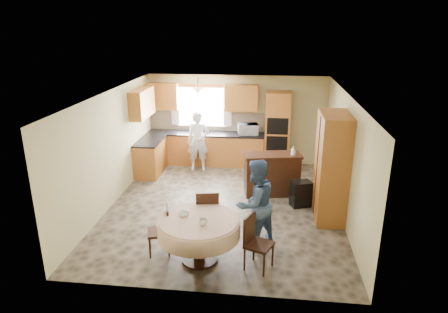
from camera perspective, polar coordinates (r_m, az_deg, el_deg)
floor at (r=8.95m, az=0.03°, el=-7.06°), size 5.00×6.00×0.01m
ceiling at (r=8.18m, az=0.03°, el=8.90°), size 5.00×6.00×0.01m
wall_back at (r=11.36m, az=1.79°, el=5.29°), size 5.00×0.02×2.50m
wall_front at (r=5.74m, az=-3.47°, el=-8.83°), size 5.00×0.02×2.50m
wall_left at (r=9.10m, az=-15.80°, el=1.11°), size 0.02×6.00×2.50m
wall_right at (r=8.58m, az=16.86°, el=-0.08°), size 0.02×6.00×2.50m
window at (r=11.39m, az=-3.26°, el=7.11°), size 1.40×0.03×1.10m
curtain_left at (r=11.48m, az=-7.03°, el=7.35°), size 0.22×0.02×1.15m
curtain_right at (r=11.22m, az=0.50°, el=7.22°), size 0.22×0.02×1.15m
base_cab_back at (r=11.39m, az=-2.65°, el=1.08°), size 3.30×0.60×0.88m
counter_back at (r=11.26m, az=-2.68°, el=3.31°), size 3.30×0.64×0.04m
base_cab_left at (r=10.86m, az=-10.46°, el=-0.12°), size 0.60×1.20×0.88m
counter_left at (r=10.72m, az=-10.60°, el=2.20°), size 0.64×1.20×0.04m
backsplash at (r=11.46m, az=-2.47°, el=5.05°), size 3.30×0.02×0.55m
wall_cab_left at (r=11.41m, az=-8.67°, el=8.54°), size 0.85×0.33×0.72m
wall_cab_right at (r=11.05m, az=2.53°, el=8.39°), size 0.90×0.33×0.72m
wall_cab_side at (r=10.52m, az=-11.64°, el=7.50°), size 0.33×1.20×0.72m
oven_tower at (r=11.07m, az=7.60°, el=3.75°), size 0.66×0.62×2.12m
oven_upper at (r=10.71m, az=7.65°, el=4.29°), size 0.56×0.01×0.45m
oven_lower at (r=10.85m, az=7.54°, el=1.74°), size 0.56×0.01×0.45m
pendant at (r=10.82m, az=-3.75°, el=9.28°), size 0.36×0.36×0.18m
sideboard at (r=9.43m, az=6.84°, el=-2.71°), size 1.39×0.78×0.94m
space_heater at (r=9.00m, az=10.91°, el=-5.25°), size 0.50×0.43×0.58m
cupboard at (r=8.37m, az=15.13°, el=-1.46°), size 0.58×1.15×2.20m
dining_table at (r=6.79m, az=-3.60°, el=-10.21°), size 1.39×1.39×0.79m
chair_left at (r=7.16m, az=-8.79°, el=-10.05°), size 0.47×0.47×0.87m
chair_back at (r=7.43m, az=-2.37°, el=-8.02°), size 0.51×0.51×1.01m
chair_right at (r=6.69m, az=4.44°, el=-11.71°), size 0.53×0.53×0.94m
framed_picture at (r=9.95m, az=15.38°, el=4.22°), size 0.06×0.60×0.49m
microwave at (r=11.04m, az=3.43°, el=3.89°), size 0.60×0.46×0.30m
person_sink at (r=10.85m, az=-3.72°, el=2.18°), size 0.64×0.47×1.61m
person_dining at (r=7.17m, az=4.49°, el=-6.73°), size 1.01×1.00×1.65m
bowl_sideboard at (r=9.26m, az=5.23°, el=0.22°), size 0.24×0.24×0.06m
bottle_sideboard at (r=9.24m, az=9.84°, el=0.66°), size 0.11×0.11×0.27m
cup_table at (r=6.50m, az=-2.98°, el=-9.35°), size 0.14×0.14×0.11m
bowl_table at (r=6.84m, az=-5.73°, el=-8.16°), size 0.21×0.21×0.06m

